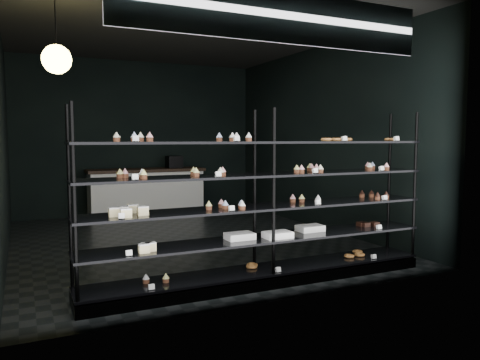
{
  "coord_description": "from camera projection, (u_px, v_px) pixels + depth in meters",
  "views": [
    {
      "loc": [
        -2.29,
        -6.9,
        1.59
      ],
      "look_at": [
        0.06,
        -1.9,
        1.1
      ],
      "focal_mm": 35.0,
      "sensor_mm": 36.0,
      "label": 1
    }
  ],
  "objects": [
    {
      "name": "display_shelf",
      "position": [
        262.0,
        227.0,
        5.09
      ],
      "size": [
        4.0,
        0.5,
        1.91
      ],
      "color": "black",
      "rests_on": "room"
    },
    {
      "name": "signage",
      "position": [
        281.0,
        17.0,
        4.45
      ],
      "size": [
        3.3,
        0.05,
        0.5
      ],
      "color": "#0C0D3E",
      "rests_on": "room"
    },
    {
      "name": "pendant_lamp",
      "position": [
        57.0,
        59.0,
        5.08
      ],
      "size": [
        0.31,
        0.31,
        0.89
      ],
      "color": "black",
      "rests_on": "room"
    },
    {
      "name": "service_counter",
      "position": [
        147.0,
        192.0,
        9.55
      ],
      "size": [
        2.35,
        0.65,
        1.23
      ],
      "color": "silver",
      "rests_on": "room"
    },
    {
      "name": "room",
      "position": [
        184.0,
        138.0,
        7.19
      ],
      "size": [
        5.01,
        6.01,
        3.2
      ],
      "color": "black",
      "rests_on": "ground"
    }
  ]
}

